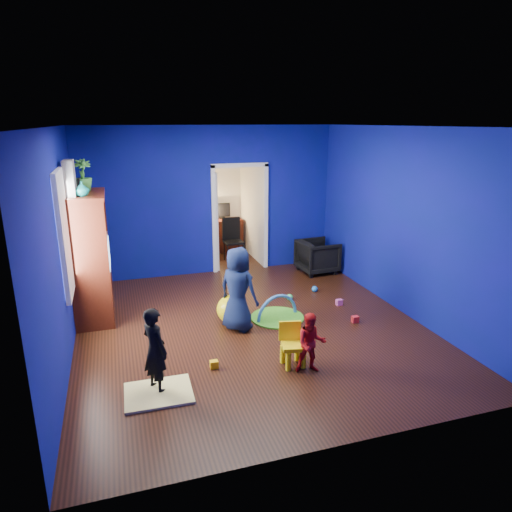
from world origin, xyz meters
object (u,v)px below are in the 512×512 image
object	(u,v)px
play_mat	(277,317)
folding_chair	(233,241)
vase	(82,189)
study_desk	(223,235)
child_navy	(238,289)
kid_chair	(293,347)
armchair	(318,256)
child_black	(155,350)
toddler_red	(311,343)
tv_armoire	(90,257)
hopper_ball	(231,309)
crt_tv	(93,255)

from	to	relation	value
play_mat	folding_chair	xyz separation A→B (m)	(0.11, 3.11, 0.45)
vase	study_desk	world-z (taller)	vase
child_navy	kid_chair	size ratio (longest dim) A/B	2.51
armchair	folding_chair	world-z (taller)	folding_chair
kid_chair	folding_chair	bearing A→B (deg)	97.01
child_black	toddler_red	distance (m)	1.85
toddler_red	tv_armoire	size ratio (longest dim) A/B	0.39
child_black	hopper_ball	bearing A→B (deg)	-69.08
vase	crt_tv	size ratio (longest dim) A/B	0.29
tv_armoire	folding_chair	bearing A→B (deg)	38.02
armchair	kid_chair	world-z (taller)	armchair
hopper_ball	kid_chair	bearing A→B (deg)	-73.77
child_navy	crt_tv	bearing A→B (deg)	19.73
armchair	child_black	xyz separation A→B (m)	(-3.55, -3.36, 0.17)
armchair	hopper_ball	distance (m)	2.94
kid_chair	folding_chair	distance (m)	4.54
toddler_red	hopper_ball	distance (m)	1.78
child_navy	study_desk	bearing A→B (deg)	-52.01
armchair	vase	bearing A→B (deg)	102.66
kid_chair	study_desk	distance (m)	5.50
toddler_red	tv_armoire	world-z (taller)	tv_armoire
armchair	toddler_red	xyz separation A→B (m)	(-1.71, -3.51, 0.05)
vase	study_desk	distance (m)	4.77
tv_armoire	play_mat	distance (m)	3.01
tv_armoire	crt_tv	xyz separation A→B (m)	(0.04, 0.00, 0.04)
play_mat	crt_tv	bearing A→B (deg)	161.19
crt_tv	study_desk	distance (m)	4.26
study_desk	vase	bearing A→B (deg)	-129.14
crt_tv	folding_chair	size ratio (longest dim) A/B	0.76
hopper_ball	folding_chair	world-z (taller)	folding_chair
child_navy	toddler_red	xyz separation A→B (m)	(0.53, -1.42, -0.25)
child_navy	folding_chair	size ratio (longest dim) A/B	1.36
kid_chair	play_mat	world-z (taller)	kid_chair
child_navy	toddler_red	world-z (taller)	child_navy
armchair	toddler_red	world-z (taller)	toddler_red
child_navy	kid_chair	world-z (taller)	child_navy
hopper_ball	folding_chair	size ratio (longest dim) A/B	0.47
toddler_red	hopper_ball	world-z (taller)	toddler_red
tv_armoire	play_mat	bearing A→B (deg)	-18.56
crt_tv	vase	bearing A→B (deg)	-97.59
vase	folding_chair	size ratio (longest dim) A/B	0.22
armchair	study_desk	xyz separation A→B (m)	(-1.45, 2.17, 0.04)
child_black	play_mat	size ratio (longest dim) A/B	1.22
tv_armoire	study_desk	world-z (taller)	tv_armoire
child_navy	crt_tv	world-z (taller)	crt_tv
kid_chair	study_desk	bearing A→B (deg)	97.92
vase	kid_chair	xyz separation A→B (m)	(2.40, -2.02, -1.81)
play_mat	study_desk	xyz separation A→B (m)	(0.11, 4.07, 0.36)
tv_armoire	kid_chair	world-z (taller)	tv_armoire
child_navy	vase	bearing A→B (deg)	27.18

